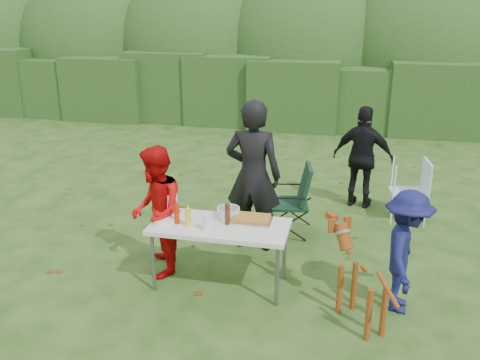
% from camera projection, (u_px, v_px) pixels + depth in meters
% --- Properties ---
extents(ground, '(80.00, 80.00, 0.00)m').
position_uv_depth(ground, '(211.00, 281.00, 5.82)').
color(ground, '#1E4211').
extents(hedge_row, '(22.00, 1.40, 1.70)m').
position_uv_depth(hedge_row, '(295.00, 93.00, 12.91)').
color(hedge_row, '#23471C').
rests_on(hedge_row, ground).
extents(shrub_backdrop, '(20.00, 2.60, 3.20)m').
position_uv_depth(shrub_backdrop, '(303.00, 57.00, 14.14)').
color(shrub_backdrop, '#3D6628').
rests_on(shrub_backdrop, ground).
extents(folding_table, '(1.50, 0.70, 0.74)m').
position_uv_depth(folding_table, '(220.00, 229.00, 5.53)').
color(folding_table, silver).
rests_on(folding_table, ground).
extents(person_cook, '(0.73, 0.51, 1.94)m').
position_uv_depth(person_cook, '(253.00, 176.00, 6.35)').
color(person_cook, black).
rests_on(person_cook, ground).
extents(person_red_jacket, '(0.80, 0.89, 1.53)m').
position_uv_depth(person_red_jacket, '(156.00, 212.00, 5.78)').
color(person_red_jacket, '#BF090A').
rests_on(person_red_jacket, ground).
extents(person_black_puffy, '(0.99, 0.59, 1.58)m').
position_uv_depth(person_black_puffy, '(363.00, 157.00, 7.74)').
color(person_black_puffy, black).
rests_on(person_black_puffy, ground).
extents(child, '(0.56, 0.88, 1.30)m').
position_uv_depth(child, '(405.00, 252.00, 5.10)').
color(child, '#13154D').
rests_on(child, ground).
extents(dog, '(0.88, 1.03, 0.93)m').
position_uv_depth(dog, '(363.00, 282.00, 4.90)').
color(dog, brown).
rests_on(dog, ground).
extents(camping_chair, '(0.72, 0.72, 0.99)m').
position_uv_depth(camping_chair, '(288.00, 200.00, 6.89)').
color(camping_chair, '#12311F').
rests_on(camping_chair, ground).
extents(lawn_chair, '(0.60, 0.60, 0.91)m').
position_uv_depth(lawn_chair, '(409.00, 190.00, 7.34)').
color(lawn_chair, '#62AED8').
rests_on(lawn_chair, ground).
extents(food_tray, '(0.45, 0.30, 0.02)m').
position_uv_depth(food_tray, '(251.00, 220.00, 5.59)').
color(food_tray, '#B7B7BA').
rests_on(food_tray, folding_table).
extents(focaccia_bread, '(0.40, 0.26, 0.04)m').
position_uv_depth(focaccia_bread, '(251.00, 218.00, 5.58)').
color(focaccia_bread, '#AD722D').
rests_on(focaccia_bread, food_tray).
extents(mustard_bottle, '(0.06, 0.06, 0.20)m').
position_uv_depth(mustard_bottle, '(188.00, 217.00, 5.45)').
color(mustard_bottle, yellow).
rests_on(mustard_bottle, folding_table).
extents(ketchup_bottle, '(0.06, 0.06, 0.22)m').
position_uv_depth(ketchup_bottle, '(177.00, 214.00, 5.50)').
color(ketchup_bottle, '#AB2608').
rests_on(ketchup_bottle, folding_table).
extents(beer_bottle, '(0.06, 0.06, 0.24)m').
position_uv_depth(beer_bottle, '(227.00, 214.00, 5.48)').
color(beer_bottle, '#47230F').
rests_on(beer_bottle, folding_table).
extents(paper_towel_roll, '(0.12, 0.12, 0.26)m').
position_uv_depth(paper_towel_roll, '(172.00, 205.00, 5.70)').
color(paper_towel_roll, white).
rests_on(paper_towel_roll, folding_table).
extents(cup_stack, '(0.08, 0.08, 0.18)m').
position_uv_depth(cup_stack, '(206.00, 222.00, 5.34)').
color(cup_stack, white).
rests_on(cup_stack, folding_table).
extents(pasta_bowl, '(0.26, 0.26, 0.10)m').
position_uv_depth(pasta_bowl, '(228.00, 212.00, 5.72)').
color(pasta_bowl, silver).
rests_on(pasta_bowl, folding_table).
extents(plate_stack, '(0.24, 0.24, 0.05)m').
position_uv_depth(plate_stack, '(164.00, 221.00, 5.54)').
color(plate_stack, white).
rests_on(plate_stack, folding_table).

